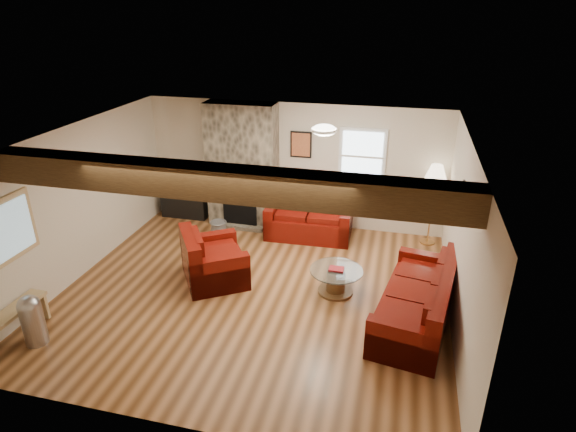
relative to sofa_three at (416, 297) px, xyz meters
name	(u,v)px	position (x,y,z in m)	size (l,w,h in m)	color
room	(252,221)	(-2.48, 0.18, 0.83)	(8.00, 8.00, 8.00)	#5B3518
oak_beam	(217,182)	(-2.48, -1.07, 1.89)	(6.00, 0.36, 0.38)	black
chimney_breast	(242,167)	(-3.48, 2.67, 0.80)	(1.40, 0.67, 2.50)	#36332A
back_window	(362,156)	(-1.13, 2.89, 1.13)	(0.90, 0.08, 1.10)	white
hatch_window	(6,231)	(-5.44, -1.32, 1.03)	(0.08, 1.00, 0.90)	tan
ceiling_dome	(324,132)	(-1.58, 1.08, 2.02)	(0.40, 0.40, 0.18)	white
artwork_back	(301,145)	(-2.33, 2.89, 1.28)	(0.42, 0.06, 0.52)	black
artwork_right	(463,201)	(0.48, 0.48, 1.33)	(0.06, 0.55, 0.42)	black
sofa_three	(416,297)	(0.00, 0.00, 0.00)	(2.17, 0.91, 0.84)	#440604
loveseat	(309,215)	(-2.04, 2.41, 0.02)	(1.64, 0.94, 0.87)	#440604
armchair_red	(214,256)	(-3.23, 0.40, 0.02)	(1.08, 0.95, 0.87)	#440604
coffee_table	(336,281)	(-1.22, 0.49, -0.22)	(0.84, 0.84, 0.44)	#4B3018
tv_cabinet	(186,205)	(-4.81, 2.71, -0.17)	(0.98, 0.39, 0.49)	black
television	(184,185)	(-4.81, 2.71, 0.28)	(0.74, 0.10, 0.42)	black
floor_lamp	(436,177)	(0.24, 2.63, 0.92)	(0.40, 0.40, 1.57)	#B7874C
pine_bench	(12,326)	(-5.31, -1.73, -0.20)	(0.27, 1.16, 0.44)	tan
pedal_bin	(32,320)	(-4.97, -1.71, -0.05)	(0.30, 0.30, 0.74)	#A1A1A6
coal_bucket	(219,229)	(-3.76, 1.93, -0.26)	(0.34, 0.34, 0.32)	gray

